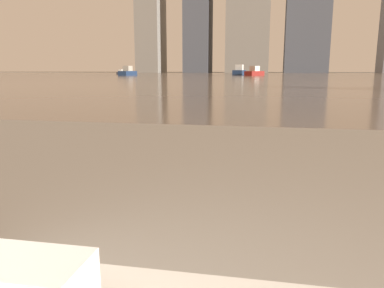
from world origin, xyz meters
name	(u,v)px	position (x,y,z in m)	size (l,w,h in m)	color
harbor_water	(262,76)	(0.00, 62.00, 0.01)	(180.00, 110.00, 0.01)	gray
harbor_boat_0	(121,73)	(-28.67, 74.28, 0.37)	(0.99, 2.71, 1.01)	#2D2D33
harbor_boat_1	(239,71)	(-4.17, 70.19, 0.67)	(2.21, 5.16, 1.88)	navy
harbor_boat_2	(255,72)	(-1.28, 64.55, 0.57)	(3.28, 4.40, 1.58)	maroon
harbor_boat_3	(128,72)	(-22.30, 61.10, 0.58)	(1.89, 4.41, 1.61)	navy
skyline_tower_0	(151,31)	(-35.35, 118.00, 12.94)	(7.27, 11.00, 25.89)	gray
skyline_tower_2	(249,7)	(-4.90, 118.00, 19.33)	(12.53, 12.84, 38.66)	gray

